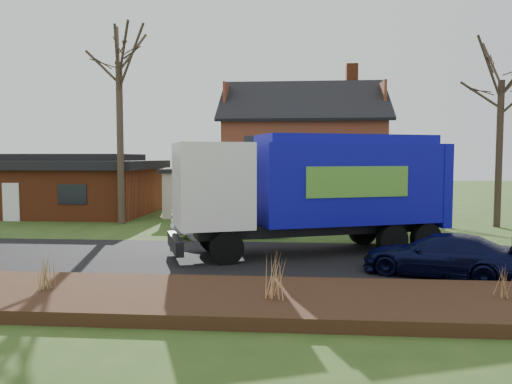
{
  "coord_description": "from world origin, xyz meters",
  "views": [
    {
      "loc": [
        1.7,
        -16.79,
        3.51
      ],
      "look_at": [
        0.08,
        2.5,
        2.15
      ],
      "focal_mm": 35.0,
      "sensor_mm": 36.0,
      "label": 1
    }
  ],
  "objects": [
    {
      "name": "main_house",
      "position": [
        1.49,
        13.91,
        4.03
      ],
      "size": [
        12.95,
        8.95,
        9.26
      ],
      "color": "beige",
      "rests_on": "ground"
    },
    {
      "name": "tree_front_west",
      "position": [
        -7.53,
        8.58,
        9.6
      ],
      "size": [
        3.92,
        3.92,
        11.66
      ],
      "color": "#433628",
      "rests_on": "ground"
    },
    {
      "name": "garbage_truck",
      "position": [
        2.45,
        1.5,
        2.49
      ],
      "size": [
        10.38,
        6.01,
        4.31
      ],
      "rotation": [
        0.0,
        0.0,
        0.35
      ],
      "color": "black",
      "rests_on": "ground"
    },
    {
      "name": "tree_back",
      "position": [
        5.71,
        23.37,
        8.63
      ],
      "size": [
        3.27,
        3.27,
        10.35
      ],
      "color": "#3C3424",
      "rests_on": "ground"
    },
    {
      "name": "silver_sedan",
      "position": [
        -1.36,
        4.83,
        0.82
      ],
      "size": [
        5.21,
        2.78,
        1.63
      ],
      "primitive_type": "imported",
      "rotation": [
        0.0,
        0.0,
        1.79
      ],
      "color": "#9A9DA1",
      "rests_on": "ground"
    },
    {
      "name": "mulch_verge",
      "position": [
        0.0,
        -5.3,
        0.15
      ],
      "size": [
        80.0,
        3.5,
        0.3
      ],
      "primitive_type": "cube",
      "color": "black",
      "rests_on": "ground"
    },
    {
      "name": "road",
      "position": [
        0.0,
        0.0,
        0.01
      ],
      "size": [
        80.0,
        7.0,
        0.02
      ],
      "primitive_type": "cube",
      "color": "black",
      "rests_on": "ground"
    },
    {
      "name": "grass_clump_west",
      "position": [
        -4.39,
        -5.36,
        0.76
      ],
      "size": [
        0.35,
        0.29,
        0.92
      ],
      "color": "olive",
      "rests_on": "mulch_verge"
    },
    {
      "name": "ground",
      "position": [
        0.0,
        0.0,
        0.0
      ],
      "size": [
        120.0,
        120.0,
        0.0
      ],
      "primitive_type": "plane",
      "color": "#2E4918",
      "rests_on": "ground"
    },
    {
      "name": "grass_clump_mid",
      "position": [
        1.21,
        -5.66,
        0.81
      ],
      "size": [
        0.36,
        0.3,
        1.01
      ],
      "color": "tan",
      "rests_on": "mulch_verge"
    },
    {
      "name": "navy_wagon",
      "position": [
        5.85,
        -1.9,
        0.63
      ],
      "size": [
        4.72,
        3.29,
        1.27
      ],
      "primitive_type": "imported",
      "rotation": [
        0.0,
        0.0,
        -1.96
      ],
      "color": "black",
      "rests_on": "ground"
    },
    {
      "name": "grass_clump_east",
      "position": [
        6.36,
        -5.2,
        0.68
      ],
      "size": [
        0.3,
        0.25,
        0.75
      ],
      "color": "#A07246",
      "rests_on": "mulch_verge"
    },
    {
      "name": "tree_front_east",
      "position": [
        11.69,
        9.03,
        8.48
      ],
      "size": [
        3.75,
        3.75,
        10.43
      ],
      "color": "#392C22",
      "rests_on": "ground"
    },
    {
      "name": "ranch_house",
      "position": [
        -12.0,
        13.0,
        1.81
      ],
      "size": [
        9.8,
        8.2,
        3.7
      ],
      "color": "brown",
      "rests_on": "ground"
    }
  ]
}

